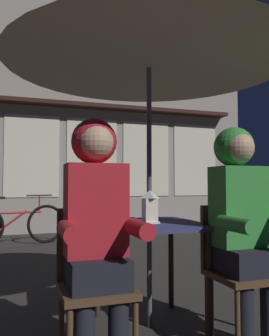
{
  "coord_description": "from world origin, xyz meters",
  "views": [
    {
      "loc": [
        -0.9,
        -2.35,
        1.01
      ],
      "look_at": [
        0.0,
        0.34,
        1.15
      ],
      "focal_mm": 37.12,
      "sensor_mm": 36.0,
      "label": 1
    }
  ],
  "objects": [
    {
      "name": "book",
      "position": [
        -0.17,
        0.13,
        0.75
      ],
      "size": [
        0.23,
        0.18,
        0.02
      ],
      "primitive_type": "cube",
      "rotation": [
        0.0,
        0.0,
        -0.23
      ],
      "color": "#661E7A",
      "rests_on": "cafe_table"
    },
    {
      "name": "ground_plane",
      "position": [
        0.0,
        0.0,
        0.0
      ],
      "size": [
        60.0,
        60.0,
        0.0
      ],
      "primitive_type": "plane",
      "color": "#2D2B28"
    },
    {
      "name": "chair_left",
      "position": [
        -0.48,
        -0.37,
        0.49
      ],
      "size": [
        0.4,
        0.4,
        0.87
      ],
      "color": "#513823",
      "rests_on": "ground_plane"
    },
    {
      "name": "shopfront_building",
      "position": [
        -0.65,
        5.39,
        3.09
      ],
      "size": [
        10.0,
        0.93,
        6.2
      ],
      "color": "#9E9389",
      "rests_on": "ground_plane"
    },
    {
      "name": "chair_right",
      "position": [
        0.48,
        -0.37,
        0.49
      ],
      "size": [
        0.4,
        0.4,
        0.87
      ],
      "color": "#513823",
      "rests_on": "ground_plane"
    },
    {
      "name": "lantern",
      "position": [
        -0.02,
        -0.07,
        0.86
      ],
      "size": [
        0.11,
        0.11,
        0.23
      ],
      "color": "white",
      "rests_on": "cafe_table"
    },
    {
      "name": "patio_umbrella",
      "position": [
        0.0,
        0.0,
        2.06
      ],
      "size": [
        2.1,
        2.1,
        2.31
      ],
      "color": "#4C4C51",
      "rests_on": "ground_plane"
    },
    {
      "name": "person_right_hooded",
      "position": [
        0.48,
        -0.43,
        0.85
      ],
      "size": [
        0.45,
        0.56,
        1.4
      ],
      "color": "black",
      "rests_on": "ground_plane"
    },
    {
      "name": "bicycle_third",
      "position": [
        -0.94,
        3.76,
        0.35
      ],
      "size": [
        1.64,
        0.45,
        0.84
      ],
      "color": "black",
      "rests_on": "ground_plane"
    },
    {
      "name": "person_left_hooded",
      "position": [
        -0.48,
        -0.43,
        0.85
      ],
      "size": [
        0.45,
        0.56,
        1.4
      ],
      "color": "black",
      "rests_on": "ground_plane"
    },
    {
      "name": "cafe_table",
      "position": [
        0.0,
        0.0,
        0.64
      ],
      "size": [
        0.72,
        0.72,
        0.74
      ],
      "color": "navy",
      "rests_on": "ground_plane"
    }
  ]
}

